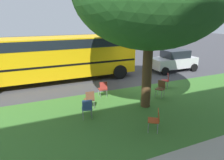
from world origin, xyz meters
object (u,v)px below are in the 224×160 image
object	(u,v)px
chair_0	(90,98)
chair_5	(161,87)
chair_3	(103,88)
school_bus	(56,55)
chair_1	(166,79)
chair_2	(87,107)
chair_4	(155,119)
parked_car	(174,60)

from	to	relation	value
chair_0	chair_5	size ratio (longest dim) A/B	1.00
chair_3	school_bus	size ratio (longest dim) A/B	0.08
chair_0	chair_5	world-z (taller)	same
chair_1	school_bus	bearing A→B (deg)	-35.58
chair_2	chair_4	bearing A→B (deg)	135.88
chair_2	chair_1	bearing A→B (deg)	-161.06
chair_2	parked_car	xyz separation A→B (m)	(-8.68, -5.04, 0.32)
chair_4	chair_3	bearing A→B (deg)	-82.33
chair_2	parked_car	distance (m)	10.04
chair_5	chair_3	bearing A→B (deg)	-21.59
chair_0	chair_1	size ratio (longest dim) A/B	1.00
chair_2	chair_0	bearing A→B (deg)	-113.79
chair_0	parked_car	bearing A→B (deg)	-153.45
chair_1	school_bus	xyz separation A→B (m)	(5.72, -4.09, 1.24)
chair_2	parked_car	bearing A→B (deg)	-149.87
chair_4	chair_1	bearing A→B (deg)	-132.31
chair_2	chair_3	world-z (taller)	same
chair_1	chair_5	bearing A→B (deg)	41.32
chair_3	parked_car	size ratio (longest dim) A/B	0.24
chair_0	chair_5	bearing A→B (deg)	179.46
chair_4	chair_5	size ratio (longest dim) A/B	1.00
chair_5	chair_4	bearing A→B (deg)	50.43
chair_3	parked_car	bearing A→B (deg)	-157.06
chair_2	chair_3	xyz separation A→B (m)	(-1.49, -2.00, 0.00)
chair_2	chair_4	xyz separation A→B (m)	(-2.02, 1.96, 0.00)
chair_4	chair_5	bearing A→B (deg)	-129.57
chair_0	chair_1	world-z (taller)	same
chair_3	chair_2	bearing A→B (deg)	53.21
chair_2	chair_5	bearing A→B (deg)	-168.83
chair_0	parked_car	distance (m)	9.27
chair_0	parked_car	size ratio (longest dim) A/B	0.24
chair_2	chair_4	world-z (taller)	same
school_bus	parked_car	bearing A→B (deg)	173.82
chair_1	parked_car	xyz separation A→B (m)	(-3.14, -3.14, 0.32)
chair_5	school_bus	distance (m)	6.97
parked_car	school_bus	size ratio (longest dim) A/B	0.36
chair_0	chair_1	xyz separation A→B (m)	(-5.15, -1.00, 0.00)
chair_3	parked_car	xyz separation A→B (m)	(-7.19, -3.04, 0.32)
chair_1	chair_0	bearing A→B (deg)	11.03
chair_1	chair_2	size ratio (longest dim) A/B	1.00
chair_4	school_bus	world-z (taller)	school_bus
chair_4	parked_car	size ratio (longest dim) A/B	0.24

